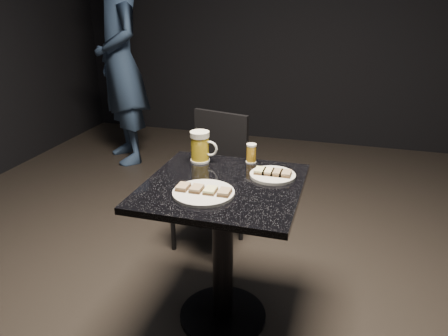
{
  "coord_description": "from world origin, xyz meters",
  "views": [
    {
      "loc": [
        0.52,
        -1.72,
        1.56
      ],
      "look_at": [
        0.0,
        0.02,
        0.82
      ],
      "focal_mm": 35.0,
      "sensor_mm": 36.0,
      "label": 1
    }
  ],
  "objects_px": {
    "plate_large": "(204,193)",
    "table": "(223,231)",
    "plate_small": "(273,175)",
    "patron": "(121,62)",
    "chair": "(212,172)",
    "beer_mug": "(201,147)",
    "beer_tumbler": "(251,153)"
  },
  "relations": [
    {
      "from": "chair",
      "to": "beer_mug",
      "type": "bearing_deg",
      "value": -78.84
    },
    {
      "from": "beer_mug",
      "to": "patron",
      "type": "bearing_deg",
      "value": 129.08
    },
    {
      "from": "patron",
      "to": "chair",
      "type": "distance_m",
      "value": 1.84
    },
    {
      "from": "plate_small",
      "to": "patron",
      "type": "distance_m",
      "value": 2.52
    },
    {
      "from": "table",
      "to": "plate_small",
      "type": "bearing_deg",
      "value": 36.35
    },
    {
      "from": "beer_mug",
      "to": "chair",
      "type": "xyz_separation_m",
      "value": [
        -0.09,
        0.46,
        -0.33
      ]
    },
    {
      "from": "table",
      "to": "beer_tumbler",
      "type": "relative_size",
      "value": 7.65
    },
    {
      "from": "plate_small",
      "to": "beer_mug",
      "type": "bearing_deg",
      "value": 166.65
    },
    {
      "from": "plate_small",
      "to": "beer_mug",
      "type": "relative_size",
      "value": 1.36
    },
    {
      "from": "beer_tumbler",
      "to": "beer_mug",
      "type": "bearing_deg",
      "value": -166.68
    },
    {
      "from": "table",
      "to": "patron",
      "type": "bearing_deg",
      "value": 128.98
    },
    {
      "from": "beer_tumbler",
      "to": "chair",
      "type": "height_order",
      "value": "chair"
    },
    {
      "from": "plate_small",
      "to": "patron",
      "type": "relative_size",
      "value": 0.11
    },
    {
      "from": "plate_small",
      "to": "patron",
      "type": "height_order",
      "value": "patron"
    },
    {
      "from": "plate_small",
      "to": "chair",
      "type": "bearing_deg",
      "value": 130.86
    },
    {
      "from": "plate_large",
      "to": "beer_tumbler",
      "type": "bearing_deg",
      "value": 75.75
    },
    {
      "from": "beer_mug",
      "to": "beer_tumbler",
      "type": "height_order",
      "value": "beer_mug"
    },
    {
      "from": "patron",
      "to": "beer_tumbler",
      "type": "relative_size",
      "value": 19.33
    },
    {
      "from": "plate_large",
      "to": "chair",
      "type": "distance_m",
      "value": 0.9
    },
    {
      "from": "patron",
      "to": "beer_tumbler",
      "type": "bearing_deg",
      "value": -0.24
    },
    {
      "from": "chair",
      "to": "plate_large",
      "type": "bearing_deg",
      "value": -74.34
    },
    {
      "from": "plate_large",
      "to": "plate_small",
      "type": "height_order",
      "value": "same"
    },
    {
      "from": "table",
      "to": "beer_mug",
      "type": "xyz_separation_m",
      "value": [
        -0.19,
        0.24,
        0.32
      ]
    },
    {
      "from": "table",
      "to": "beer_mug",
      "type": "bearing_deg",
      "value": 128.25
    },
    {
      "from": "table",
      "to": "chair",
      "type": "height_order",
      "value": "chair"
    },
    {
      "from": "patron",
      "to": "table",
      "type": "distance_m",
      "value": 2.53
    },
    {
      "from": "plate_large",
      "to": "beer_mug",
      "type": "distance_m",
      "value": 0.4
    },
    {
      "from": "plate_large",
      "to": "table",
      "type": "distance_m",
      "value": 0.28
    },
    {
      "from": "patron",
      "to": "plate_small",
      "type": "bearing_deg",
      "value": -0.42
    },
    {
      "from": "beer_mug",
      "to": "beer_tumbler",
      "type": "relative_size",
      "value": 1.61
    },
    {
      "from": "plate_small",
      "to": "patron",
      "type": "bearing_deg",
      "value": 134.63
    },
    {
      "from": "plate_large",
      "to": "plate_small",
      "type": "bearing_deg",
      "value": 48.05
    }
  ]
}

